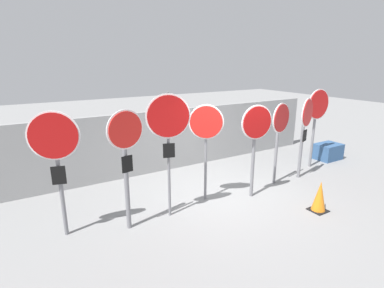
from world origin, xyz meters
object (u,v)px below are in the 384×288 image
at_px(stop_sign_2, 168,125).
at_px(traffic_cone_0, 320,196).
at_px(stop_sign_4, 256,133).
at_px(stop_sign_3, 206,130).
at_px(storage_crate, 328,151).
at_px(stop_sign_5, 280,127).
at_px(stop_sign_1, 126,150).
at_px(stop_sign_6, 305,124).
at_px(stop_sign_0, 55,149).
at_px(stop_sign_7, 317,111).

relative_size(stop_sign_2, traffic_cone_0, 3.79).
bearing_deg(stop_sign_4, stop_sign_2, -175.81).
height_order(stop_sign_3, stop_sign_4, stop_sign_3).
bearing_deg(stop_sign_4, storage_crate, 21.14).
bearing_deg(traffic_cone_0, stop_sign_5, 78.64).
distance_m(stop_sign_1, stop_sign_6, 4.90).
distance_m(stop_sign_0, stop_sign_1, 1.17).
bearing_deg(storage_crate, traffic_cone_0, -147.00).
xyz_separation_m(stop_sign_3, stop_sign_4, (1.04, -0.44, -0.11)).
distance_m(stop_sign_0, storage_crate, 8.21).
distance_m(stop_sign_0, traffic_cone_0, 5.30).
height_order(stop_sign_2, stop_sign_5, stop_sign_2).
distance_m(stop_sign_3, storage_crate, 5.27).
xyz_separation_m(stop_sign_1, storage_crate, (6.97, 0.73, -1.33)).
height_order(stop_sign_1, storage_crate, stop_sign_1).
bearing_deg(stop_sign_5, storage_crate, -2.78).
relative_size(stop_sign_1, stop_sign_5, 1.09).
bearing_deg(stop_sign_3, stop_sign_4, 10.40).
bearing_deg(stop_sign_4, stop_sign_5, 24.19).
height_order(stop_sign_3, stop_sign_6, stop_sign_3).
relative_size(stop_sign_0, stop_sign_6, 1.06).
bearing_deg(stop_sign_3, stop_sign_1, -137.94).
bearing_deg(stop_sign_1, traffic_cone_0, -31.98).
height_order(traffic_cone_0, storage_crate, traffic_cone_0).
height_order(stop_sign_2, traffic_cone_0, stop_sign_2).
height_order(stop_sign_0, stop_sign_6, stop_sign_0).
relative_size(stop_sign_7, traffic_cone_0, 3.48).
bearing_deg(stop_sign_0, stop_sign_6, 14.06).
xyz_separation_m(stop_sign_2, traffic_cone_0, (2.84, -1.42, -1.59)).
bearing_deg(stop_sign_7, stop_sign_0, -178.87).
height_order(stop_sign_4, stop_sign_5, stop_sign_4).
height_order(stop_sign_6, traffic_cone_0, stop_sign_6).
bearing_deg(stop_sign_5, traffic_cone_0, -115.29).
distance_m(stop_sign_2, stop_sign_7, 5.05).
bearing_deg(storage_crate, stop_sign_0, -177.44).
distance_m(stop_sign_4, stop_sign_6, 1.96).
bearing_deg(stop_sign_7, stop_sign_2, -174.53).
distance_m(stop_sign_0, stop_sign_3, 3.02).
xyz_separation_m(stop_sign_4, stop_sign_7, (2.94, 0.66, 0.14)).
bearing_deg(stop_sign_6, stop_sign_4, 166.82).
height_order(stop_sign_1, stop_sign_7, stop_sign_7).
xyz_separation_m(stop_sign_5, storage_crate, (2.95, 0.58, -1.26)).
bearing_deg(stop_sign_1, stop_sign_7, -6.50).
height_order(stop_sign_0, stop_sign_1, stop_sign_0).
relative_size(stop_sign_5, stop_sign_6, 0.97).
distance_m(stop_sign_2, stop_sign_3, 1.11).
distance_m(stop_sign_7, storage_crate, 1.82).
bearing_deg(stop_sign_6, stop_sign_3, 156.00).
distance_m(stop_sign_1, stop_sign_3, 1.94).
bearing_deg(stop_sign_2, stop_sign_1, -161.55).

